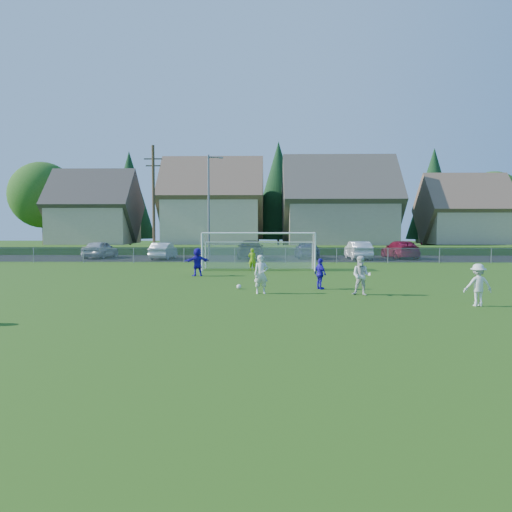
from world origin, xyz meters
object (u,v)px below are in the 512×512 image
(player_white_a, at_px, (261,274))
(car_a, at_px, (100,249))
(soccer_ball, at_px, (239,287))
(player_blue_a, at_px, (320,274))
(car_d, at_px, (250,250))
(car_e, at_px, (307,250))
(player_white_c, at_px, (478,285))
(soccer_goal, at_px, (259,245))
(car_f, at_px, (358,250))
(player_blue_b, at_px, (197,262))
(car_g, at_px, (400,250))
(car_b, at_px, (163,251))
(player_white_b, at_px, (361,276))
(goalkeeper, at_px, (252,259))

(player_white_a, distance_m, car_a, 27.76)
(soccer_ball, bearing_deg, player_blue_a, 0.46)
(car_d, bearing_deg, car_a, -5.10)
(car_e, bearing_deg, player_white_c, 95.88)
(player_white_c, bearing_deg, car_a, -49.18)
(car_a, distance_m, soccer_goal, 18.68)
(car_d, distance_m, car_f, 9.45)
(player_blue_b, height_order, car_g, player_blue_b)
(car_b, distance_m, car_f, 17.06)
(player_white_a, xyz_separation_m, player_white_c, (7.92, -3.17, -0.06))
(soccer_ball, distance_m, player_white_a, 2.00)
(player_blue_b, distance_m, car_g, 22.56)
(player_white_c, height_order, player_blue_a, player_white_c)
(player_white_b, distance_m, car_b, 25.94)
(player_blue_b, relative_size, car_d, 0.29)
(player_blue_b, relative_size, soccer_goal, 0.22)
(player_white_c, bearing_deg, car_d, -70.24)
(goalkeeper, xyz_separation_m, car_e, (4.51, 12.05, 0.07))
(player_white_c, distance_m, car_g, 26.97)
(player_white_b, xyz_separation_m, car_f, (4.00, 22.79, -0.05))
(soccer_ball, distance_m, player_blue_b, 6.63)
(goalkeeper, bearing_deg, soccer_ball, 96.73)
(car_a, distance_m, car_f, 23.12)
(soccer_ball, height_order, car_a, car_a)
(player_blue_a, bearing_deg, goalkeeper, -8.09)
(player_white_a, bearing_deg, car_a, 112.75)
(car_b, xyz_separation_m, soccer_goal, (8.52, -10.23, 0.90))
(soccer_ball, relative_size, goalkeeper, 0.15)
(car_a, bearing_deg, goalkeeper, 144.83)
(car_e, relative_size, car_f, 0.99)
(car_e, xyz_separation_m, soccer_goal, (-4.09, -11.37, 0.83))
(player_blue_a, xyz_separation_m, car_g, (9.46, 21.89, 0.07))
(player_blue_a, relative_size, car_e, 0.30)
(player_white_c, distance_m, goalkeeper, 16.68)
(player_blue_a, bearing_deg, car_a, 10.96)
(player_blue_a, distance_m, car_f, 21.53)
(soccer_ball, relative_size, player_blue_a, 0.15)
(soccer_ball, relative_size, car_e, 0.05)
(soccer_goal, bearing_deg, player_white_c, -61.18)
(player_white_a, relative_size, player_white_b, 1.01)
(player_blue_b, height_order, car_d, player_blue_b)
(player_white_b, bearing_deg, car_f, 100.66)
(goalkeeper, bearing_deg, car_g, -127.46)
(player_white_a, relative_size, player_white_c, 1.08)
(player_white_c, relative_size, goalkeeper, 1.07)
(player_white_c, bearing_deg, player_white_a, -21.60)
(player_white_a, bearing_deg, goalkeeper, 84.03)
(player_blue_b, distance_m, car_a, 19.38)
(player_white_a, distance_m, car_g, 26.43)
(soccer_ball, distance_m, car_d, 21.08)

